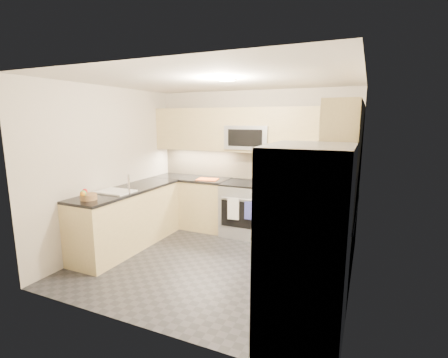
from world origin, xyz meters
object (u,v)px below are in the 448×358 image
cutting_board (207,179)px  fruit_basket (89,197)px  refrigerator (306,248)px  microwave (249,137)px  gas_range (246,209)px  utensil_bowl (350,185)px

cutting_board → fruit_basket: fruit_basket is taller
refrigerator → microwave: bearing=119.6°
gas_range → refrigerator: 2.86m
gas_range → cutting_board: bearing=-174.7°
microwave → fruit_basket: 2.72m
gas_range → refrigerator: (1.45, -2.43, 0.45)m
gas_range → refrigerator: refrigerator is taller
refrigerator → cutting_board: 3.20m
microwave → cutting_board: microwave is taller
cutting_board → gas_range: bearing=5.3°
utensil_bowl → fruit_basket: (-3.18, -2.08, -0.03)m
utensil_bowl → refrigerator: bearing=-95.2°
gas_range → microwave: 1.25m
gas_range → microwave: size_ratio=1.20×
refrigerator → utensil_bowl: refrigerator is taller
gas_range → utensil_bowl: size_ratio=3.56×
cutting_board → fruit_basket: size_ratio=1.69×
microwave → fruit_basket: bearing=-124.9°
microwave → refrigerator: 3.04m
microwave → utensil_bowl: 1.81m
refrigerator → cutting_board: (-2.16, 2.36, 0.05)m
fruit_basket → gas_range: bearing=53.4°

